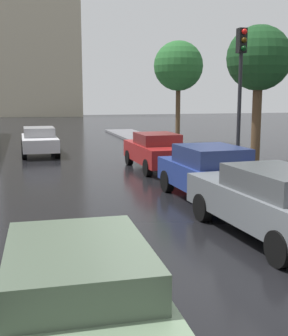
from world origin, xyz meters
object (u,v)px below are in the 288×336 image
object	(u,v)px
car_green_mid_road	(79,301)
car_red_behind_camera	(157,151)
car_white_near_kerb	(39,141)
traffic_light	(241,78)
car_blue_far_ahead	(211,172)
street_tree_mid	(259,60)
street_tree_near	(178,66)
car_grey_far_lane	(271,201)

from	to	relation	value
car_green_mid_road	car_red_behind_camera	distance (m)	12.76
car_white_near_kerb	traffic_light	distance (m)	11.26
car_blue_far_ahead	street_tree_mid	distance (m)	7.79
car_white_near_kerb	street_tree_near	size ratio (longest dim) A/B	0.69
car_grey_far_lane	car_blue_far_ahead	bearing A→B (deg)	83.59
car_blue_far_ahead	street_tree_mid	world-z (taller)	street_tree_mid
car_white_near_kerb	car_grey_far_lane	distance (m)	14.85
car_green_mid_road	car_red_behind_camera	xyz separation A→B (m)	(4.47, 11.96, 0.04)
car_white_near_kerb	car_grey_far_lane	size ratio (longest dim) A/B	0.91
traffic_light	car_red_behind_camera	bearing A→B (deg)	114.66
car_red_behind_camera	street_tree_mid	distance (m)	5.64
car_green_mid_road	street_tree_near	distance (m)	22.43
car_green_mid_road	car_grey_far_lane	xyz separation A→B (m)	(4.28, 3.25, 0.07)
car_white_near_kerb	traffic_light	xyz separation A→B (m)	(5.93, -9.18, 2.72)
car_blue_far_ahead	street_tree_mid	bearing A→B (deg)	48.75
car_green_mid_road	car_red_behind_camera	world-z (taller)	car_red_behind_camera
car_grey_far_lane	car_red_behind_camera	bearing A→B (deg)	85.36
car_green_mid_road	car_grey_far_lane	distance (m)	5.37
car_white_near_kerb	street_tree_mid	distance (m)	10.83
car_blue_far_ahead	car_green_mid_road	bearing A→B (deg)	-125.93
car_grey_far_lane	car_white_near_kerb	bearing A→B (deg)	102.59
car_white_near_kerb	car_green_mid_road	bearing A→B (deg)	88.81
car_green_mid_road	street_tree_mid	xyz separation A→B (m)	(8.83, 12.09, 3.61)
street_tree_near	car_blue_far_ahead	bearing A→B (deg)	-105.75
car_red_behind_camera	traffic_light	size ratio (longest dim) A/B	0.87
car_white_near_kerb	car_blue_far_ahead	xyz separation A→B (m)	(4.27, -10.84, 0.08)
street_tree_mid	car_green_mid_road	bearing A→B (deg)	-126.16
street_tree_near	car_green_mid_road	bearing A→B (deg)	-112.18
car_blue_far_ahead	traffic_light	bearing A→B (deg)	42.76
car_red_behind_camera	street_tree_near	distance (m)	10.09
car_green_mid_road	car_blue_far_ahead	size ratio (longest dim) A/B	1.15
car_green_mid_road	car_blue_far_ahead	xyz separation A→B (m)	(4.46, 6.69, 0.08)
car_green_mid_road	street_tree_mid	bearing A→B (deg)	-124.42
car_red_behind_camera	traffic_light	world-z (taller)	traffic_light
traffic_light	street_tree_mid	distance (m)	4.70
car_blue_far_ahead	traffic_light	xyz separation A→B (m)	(1.66, 1.66, 2.65)
car_blue_far_ahead	car_white_near_kerb	bearing A→B (deg)	109.25
car_white_near_kerb	car_green_mid_road	distance (m)	17.53
car_green_mid_road	car_grey_far_lane	size ratio (longest dim) A/B	1.01
car_grey_far_lane	street_tree_mid	size ratio (longest dim) A/B	0.80
car_blue_far_ahead	car_red_behind_camera	bearing A→B (deg)	87.67
car_white_near_kerb	car_green_mid_road	world-z (taller)	car_white_near_kerb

